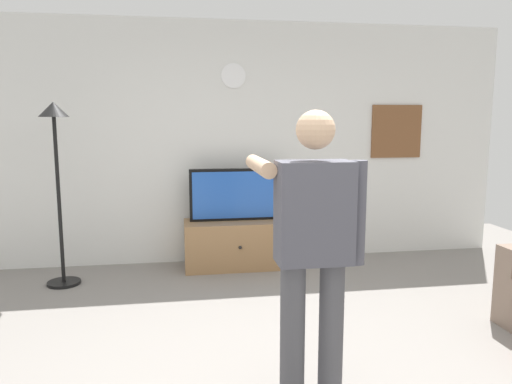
# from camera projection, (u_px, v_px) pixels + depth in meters

# --- Properties ---
(back_wall) EXTENTS (6.40, 0.10, 2.70)m
(back_wall) POSITION_uv_depth(u_px,v_px,m) (231.00, 143.00, 5.51)
(back_wall) COLOR silver
(back_wall) RESTS_ON ground_plane
(tv_stand) EXTENTS (1.15, 0.50, 0.52)m
(tv_stand) POSITION_uv_depth(u_px,v_px,m) (237.00, 244.00, 5.34)
(tv_stand) COLOR #997047
(tv_stand) RESTS_ON ground_plane
(television) EXTENTS (1.03, 0.07, 0.57)m
(television) POSITION_uv_depth(u_px,v_px,m) (237.00, 195.00, 5.30)
(television) COLOR black
(television) RESTS_ON tv_stand
(wall_clock) EXTENTS (0.27, 0.03, 0.27)m
(wall_clock) POSITION_uv_depth(u_px,v_px,m) (233.00, 76.00, 5.35)
(wall_clock) COLOR white
(framed_picture) EXTENTS (0.61, 0.04, 0.62)m
(framed_picture) POSITION_uv_depth(u_px,v_px,m) (396.00, 131.00, 5.75)
(framed_picture) COLOR brown
(floor_lamp) EXTENTS (0.32, 0.32, 1.78)m
(floor_lamp) POSITION_uv_depth(u_px,v_px,m) (56.00, 156.00, 4.62)
(floor_lamp) COLOR black
(floor_lamp) RESTS_ON ground_plane
(person_standing_nearer_lamp) EXTENTS (0.59, 0.78, 1.67)m
(person_standing_nearer_lamp) POSITION_uv_depth(u_px,v_px,m) (313.00, 243.00, 2.66)
(person_standing_nearer_lamp) COLOR #4C4C51
(person_standing_nearer_lamp) RESTS_ON ground_plane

